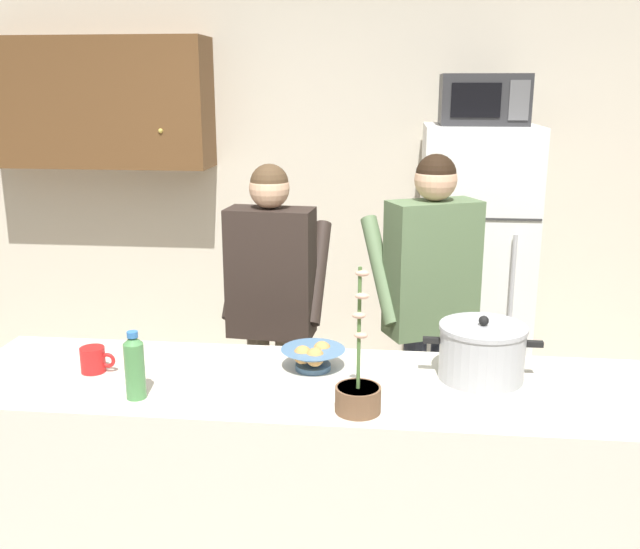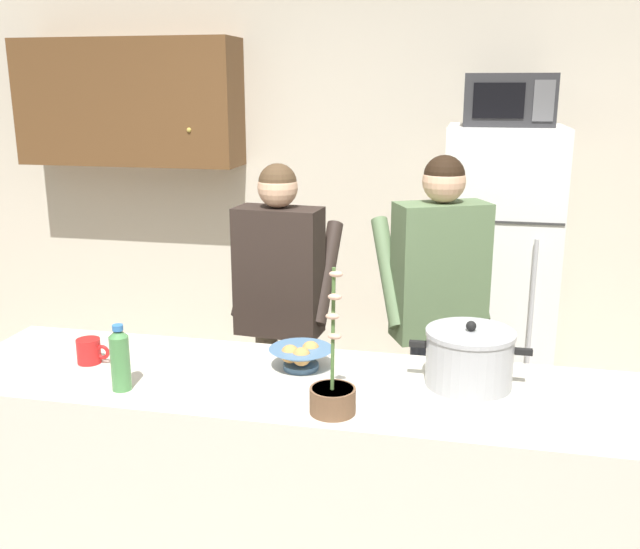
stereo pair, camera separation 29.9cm
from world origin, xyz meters
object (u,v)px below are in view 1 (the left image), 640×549
Objects in this scene: microwave at (483,100)px; cooking_pot at (482,352)px; potted_orchid at (358,392)px; refrigerator at (473,272)px; coffee_mug at (94,360)px; bottle_near_edge at (135,366)px; person_near_pot at (272,291)px; bread_bowl at (313,357)px; person_by_sink at (430,286)px.

microwave is 1.94m from cooking_pot.
refrigerator is at bearing 74.44° from potted_orchid.
microwave reaches higher than coffee_mug.
refrigerator is 13.22× the size of coffee_mug.
potted_orchid is at bearing -1.76° from bottle_near_edge.
potted_orchid is at bearing -12.74° from coffee_mug.
coffee_mug is at bearing -120.33° from person_near_pot.
refrigerator is 1.01m from microwave.
microwave reaches higher than bread_bowl.
coffee_mug is 0.81m from bread_bowl.
cooking_pot is 0.88× the size of potted_orchid.
potted_orchid is (0.48, -1.10, -0.01)m from person_near_pot.
person_by_sink is at bearing 76.26° from potted_orchid.
refrigerator is at bearing 42.72° from person_near_pot.
bottle_near_edge reaches higher than bread_bowl.
coffee_mug is (-1.27, -0.91, -0.06)m from person_by_sink.
bread_bowl is at bearing -113.70° from refrigerator.
microwave is at bearing 66.04° from bread_bowl.
bottle_near_edge reaches higher than coffee_mug.
coffee_mug is at bearing -172.22° from bread_bowl.
bread_bowl is at bearing 28.68° from bottle_near_edge.
potted_orchid is (-0.28, -1.13, -0.04)m from person_by_sink.
bottle_near_edge is 0.49× the size of potted_orchid.
microwave is 3.66× the size of coffee_mug.
bread_bowl is (-0.46, -0.80, -0.06)m from person_by_sink.
bottle_near_edge is at bearing -165.92° from cooking_pot.
person_near_pot is at bearing 139.13° from cooking_pot.
person_near_pot reaches higher than cooking_pot.
person_near_pot is 0.76m from person_by_sink.
cooking_pot is (0.90, -0.78, 0.03)m from person_near_pot.
refrigerator is at bearing 90.07° from microwave.
person_by_sink is (0.75, 0.03, 0.04)m from person_near_pot.
cooking_pot is at bearing -94.93° from refrigerator.
person_near_pot is 3.31× the size of potted_orchid.
bread_bowl is at bearing -69.26° from person_near_pot.
coffee_mug is 0.54× the size of bread_bowl.
bottle_near_edge is (-1.33, -2.03, -0.84)m from microwave.
microwave is 0.99× the size of potted_orchid.
person_by_sink is 1.17m from potted_orchid.
refrigerator reaches higher than person_near_pot.
person_by_sink is (-0.30, -0.92, -0.84)m from microwave.
cooking_pot is (0.15, -0.81, -0.01)m from person_by_sink.
person_near_pot is 1.02m from coffee_mug.
person_by_sink is at bearing 2.49° from person_near_pot.
person_near_pot is 3.79× the size of cooking_pot.
person_by_sink is 12.61× the size of coffee_mug.
microwave is 1.67m from person_near_pot.
potted_orchid is at bearing -143.19° from cooking_pot.
refrigerator reaches higher than cooking_pot.
person_near_pot is at bearing 75.58° from bottle_near_edge.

